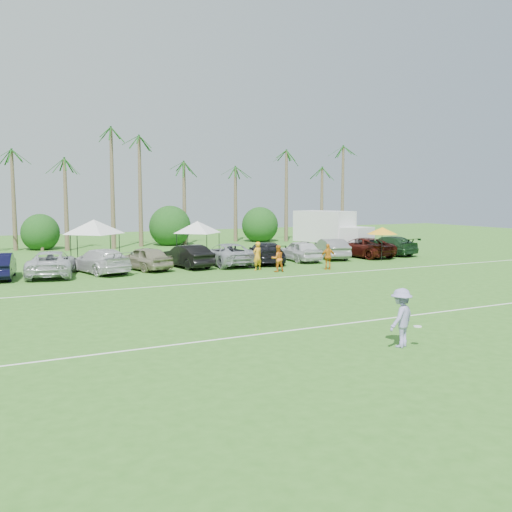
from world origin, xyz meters
name	(u,v)px	position (x,y,z in m)	size (l,w,h in m)	color
ground	(353,339)	(0.00, 0.00, 0.00)	(120.00, 120.00, 0.00)	#336C20
field_lines	(251,300)	(0.00, 8.00, 0.01)	(80.00, 12.10, 0.01)	white
palm_tree_3	(13,135)	(-8.00, 38.00, 10.06)	(2.40, 2.40, 11.90)	brown
palm_tree_4	(63,167)	(-4.00, 38.00, 7.48)	(2.40, 2.40, 8.90)	brown
palm_tree_5	(108,158)	(0.00, 38.00, 8.35)	(2.40, 2.40, 9.90)	brown
palm_tree_6	(150,150)	(4.00, 38.00, 9.21)	(2.40, 2.40, 10.90)	brown
palm_tree_7	(189,143)	(8.00, 38.00, 10.06)	(2.40, 2.40, 11.90)	brown
palm_tree_8	(235,170)	(13.00, 38.00, 7.48)	(2.40, 2.40, 8.90)	brown
palm_tree_9	(278,163)	(18.00, 38.00, 8.35)	(2.40, 2.40, 9.90)	brown
palm_tree_10	(318,156)	(23.00, 38.00, 9.21)	(2.40, 2.40, 10.90)	brown
palm_tree_11	(347,150)	(27.00, 38.00, 10.06)	(2.40, 2.40, 11.90)	brown
bush_tree_1	(40,230)	(-6.00, 39.00, 1.80)	(4.00, 4.00, 4.00)	brown
bush_tree_2	(168,227)	(6.00, 39.00, 1.80)	(4.00, 4.00, 4.00)	brown
bush_tree_3	(257,224)	(16.00, 39.00, 1.80)	(4.00, 4.00, 4.00)	brown
sideline_player_a	(257,256)	(5.18, 17.57, 0.95)	(0.69, 0.45, 1.89)	orange
sideline_player_b	(278,259)	(5.99, 16.28, 0.87)	(0.84, 0.66, 1.73)	orange
sideline_player_c	(328,257)	(9.53, 15.71, 0.86)	(1.01, 0.42, 1.73)	orange
box_truck	(332,230)	(16.49, 25.46, 1.90)	(4.66, 7.36, 3.55)	silver
canopy_tent_left	(94,220)	(-3.54, 26.96, 3.15)	(4.55, 4.55, 3.68)	black
canopy_tent_right	(197,221)	(4.74, 27.41, 2.85)	(4.11, 4.11, 3.33)	black
market_umbrella	(382,231)	(15.97, 18.09, 2.29)	(2.29, 2.29, 2.55)	black
frisbee_player	(401,318)	(0.76, -1.56, 0.97)	(1.44, 1.18, 1.95)	#9089C2
parked_car_2	(51,264)	(-7.35, 20.78, 0.78)	(2.60, 5.63, 1.57)	silver
parked_car_3	(100,261)	(-4.40, 20.88, 0.78)	(2.19, 5.39, 1.57)	silver
parked_car_4	(145,258)	(-1.44, 21.07, 0.78)	(1.85, 4.59, 1.57)	gray
parked_car_5	(187,256)	(1.52, 21.00, 0.78)	(1.66, 4.75, 1.57)	black
parked_car_6	(227,254)	(4.48, 20.89, 0.78)	(2.60, 5.63, 1.57)	#A0A3AB
parked_car_7	(265,253)	(7.44, 20.78, 0.78)	(2.19, 5.39, 1.57)	black
parked_car_8	(300,251)	(10.39, 20.78, 0.78)	(1.85, 4.59, 1.57)	silver
parked_car_9	(330,249)	(13.35, 21.10, 0.78)	(1.66, 4.75, 1.57)	slate
parked_car_10	(362,247)	(16.31, 20.99, 0.78)	(2.60, 5.63, 1.57)	#41110C
parked_car_11	(388,245)	(19.27, 21.33, 0.78)	(2.19, 5.39, 1.57)	#18371B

